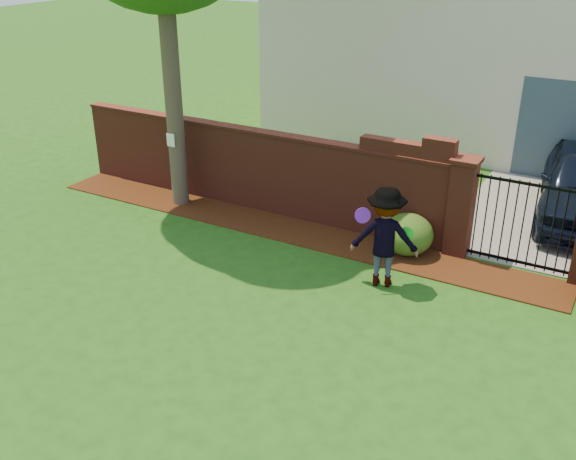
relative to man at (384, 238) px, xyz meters
The scene contains 12 objects.
ground 2.91m from the man, 126.02° to the right, with size 80.00×80.00×0.01m, color #204F13.
mulch_bed 2.93m from the man, 156.90° to the left, with size 11.10×1.08×0.03m, color #37190A.
brick_wall 4.04m from the man, 154.15° to the left, with size 8.70×0.31×2.16m.
pillar_left 1.93m from the man, 66.33° to the left, with size 0.50×0.50×1.88m.
iron_gate 2.57m from the man, 43.26° to the left, with size 1.78×0.03×1.60m.
driveway 6.12m from the man, 72.00° to the left, with size 3.20×8.00×0.01m, color gray.
house 10.04m from the man, 93.66° to the left, with size 12.40×6.40×6.30m.
paper_notice 5.35m from the man, 169.47° to the left, with size 0.20×0.01×0.28m, color white.
shrub_left 1.41m from the man, 91.65° to the left, with size 0.95×0.95×0.78m, color #245118.
man is the anchor object (origin of this frame).
frisbee_purple 0.59m from the man, 140.12° to the right, with size 0.26×0.26×0.02m, color purple.
frisbee_green 0.36m from the man, 20.37° to the left, with size 0.24×0.24×0.02m, color green.
Camera 1 is at (5.02, -6.96, 5.56)m, focal length 40.46 mm.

